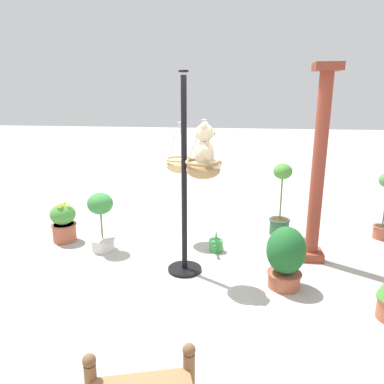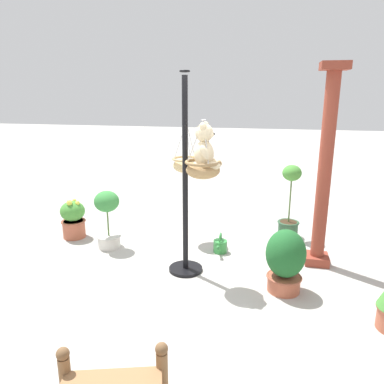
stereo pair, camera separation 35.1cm
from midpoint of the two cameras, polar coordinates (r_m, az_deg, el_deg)
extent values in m
plane|color=#ADAAA3|center=(4.87, -3.18, -12.72)|extent=(40.00, 40.00, 0.00)
cylinder|color=black|center=(4.55, -3.42, 1.91)|extent=(0.07, 0.07, 2.47)
cylinder|color=black|center=(4.97, -3.20, -11.84)|extent=(0.44, 0.44, 0.04)
torus|color=black|center=(4.43, -3.70, 18.14)|extent=(0.12, 0.12, 0.02)
ellipsoid|color=#A37F51|center=(4.33, -0.57, 3.42)|extent=(0.40, 0.40, 0.20)
torus|color=olive|center=(4.31, -0.58, 4.63)|extent=(0.43, 0.43, 0.04)
ellipsoid|color=silver|center=(4.32, -0.57, 3.68)|extent=(0.35, 0.35, 0.17)
cylinder|color=#B7B7BC|center=(4.19, -0.11, 7.69)|extent=(0.18, 0.11, 0.49)
cylinder|color=#B7B7BC|center=(4.34, 0.17, 7.96)|extent=(0.18, 0.11, 0.49)
cylinder|color=#B7B7BC|center=(4.29, -1.81, 7.85)|extent=(0.01, 0.20, 0.49)
torus|color=#B7B7BC|center=(4.25, -0.59, 11.09)|extent=(0.06, 0.06, 0.01)
ellipsoid|color=beige|center=(4.29, -0.45, 5.86)|extent=(0.27, 0.23, 0.32)
sphere|color=beige|center=(4.26, -0.45, 9.15)|extent=(0.23, 0.23, 0.21)
ellipsoid|color=beige|center=(4.25, 0.60, 8.92)|extent=(0.10, 0.08, 0.07)
sphere|color=black|center=(4.25, 1.02, 8.96)|extent=(0.03, 0.03, 0.03)
sphere|color=beige|center=(4.32, -0.32, 10.35)|extent=(0.08, 0.08, 0.08)
sphere|color=beige|center=(4.18, -0.60, 10.18)|extent=(0.08, 0.08, 0.08)
ellipsoid|color=beige|center=(4.42, 0.24, 6.65)|extent=(0.09, 0.16, 0.20)
ellipsoid|color=beige|center=(4.14, -0.25, 6.08)|extent=(0.09, 0.16, 0.20)
ellipsoid|color=beige|center=(4.37, 1.18, 4.48)|extent=(0.10, 0.18, 0.10)
ellipsoid|color=beige|center=(4.23, 0.96, 4.11)|extent=(0.10, 0.18, 0.10)
ellipsoid|color=tan|center=(5.64, -3.69, 4.07)|extent=(0.41, 0.41, 0.23)
torus|color=tan|center=(5.62, -3.71, 5.10)|extent=(0.44, 0.44, 0.04)
cylinder|color=#B7B7BC|center=(5.49, -3.43, 7.77)|extent=(0.18, 0.11, 0.56)
cylinder|color=#B7B7BC|center=(5.65, -3.12, 7.99)|extent=(0.18, 0.11, 0.56)
cylinder|color=#B7B7BC|center=(5.60, -4.72, 7.89)|extent=(0.01, 0.20, 0.56)
torus|color=#B7B7BC|center=(5.55, -3.81, 10.71)|extent=(0.06, 0.06, 0.01)
cylinder|color=brown|center=(5.11, 17.07, 3.10)|extent=(0.18, 0.18, 2.53)
cube|color=brown|center=(5.48, 16.09, -9.31)|extent=(0.32, 0.32, 0.12)
cube|color=brown|center=(5.02, 18.29, 17.94)|extent=(0.33, 0.33, 0.10)
sphere|color=brown|center=(2.64, -4.62, -23.22)|extent=(0.09, 0.09, 0.09)
sphere|color=brown|center=(2.68, -19.58, -23.42)|extent=(0.09, 0.09, 0.09)
cylinder|color=#2D5638|center=(6.23, 11.76, -5.28)|extent=(0.31, 0.31, 0.26)
torus|color=#294E32|center=(6.19, 11.82, -4.24)|extent=(0.35, 0.35, 0.03)
cylinder|color=#382819|center=(6.19, 11.81, -4.28)|extent=(0.27, 0.27, 0.03)
cylinder|color=#4C6B38|center=(6.09, 11.99, -1.11)|extent=(0.02, 0.02, 0.68)
ellipsoid|color=#478E38|center=(5.98, 12.24, 3.12)|extent=(0.29, 0.29, 0.25)
cylinder|color=#AD563D|center=(6.60, 25.88, -5.63)|extent=(0.25, 0.25, 0.21)
torus|color=#9C4E37|center=(6.57, 25.98, -4.87)|extent=(0.29, 0.29, 0.03)
cylinder|color=#382819|center=(6.57, 25.97, -4.91)|extent=(0.22, 0.22, 0.03)
cylinder|color=#AD563D|center=(4.65, 11.89, -13.12)|extent=(0.38, 0.38, 0.19)
torus|color=#9C4E37|center=(4.61, 11.95, -12.19)|extent=(0.42, 0.42, 0.03)
cylinder|color=#382819|center=(4.62, 11.95, -12.25)|extent=(0.33, 0.33, 0.03)
ellipsoid|color=#1E5B28|center=(4.49, 12.16, -8.83)|extent=(0.46, 0.46, 0.57)
cylinder|color=#AD563D|center=(6.22, -20.64, -5.90)|extent=(0.35, 0.35, 0.28)
torus|color=#9C4E37|center=(6.18, -20.76, -4.77)|extent=(0.39, 0.39, 0.03)
cylinder|color=#382819|center=(6.18, -20.75, -4.81)|extent=(0.31, 0.31, 0.03)
ellipsoid|color=#478E38|center=(6.13, -20.91, -3.27)|extent=(0.39, 0.39, 0.32)
sphere|color=#E5DB4C|center=(6.00, -21.34, -2.01)|extent=(0.09, 0.09, 0.09)
sphere|color=#E5DB4C|center=(6.03, -20.21, -2.06)|extent=(0.07, 0.07, 0.07)
sphere|color=#E5DB4C|center=(6.15, -20.69, -1.71)|extent=(0.06, 0.06, 0.06)
sphere|color=#E5DB4C|center=(6.11, -21.49, -1.87)|extent=(0.05, 0.05, 0.05)
cylinder|color=beige|center=(5.72, -15.34, -7.79)|extent=(0.33, 0.33, 0.19)
torus|color=#BCB7AE|center=(5.69, -15.40, -7.00)|extent=(0.36, 0.36, 0.03)
cylinder|color=#382819|center=(5.69, -15.39, -7.05)|extent=(0.29, 0.29, 0.03)
cylinder|color=#4C6B38|center=(5.62, -15.54, -5.08)|extent=(0.02, 0.02, 0.39)
ellipsoid|color=#38843D|center=(5.51, -15.79, -1.75)|extent=(0.37, 0.37, 0.31)
cylinder|color=#338C3F|center=(5.49, 1.88, -8.28)|extent=(0.20, 0.20, 0.18)
cylinder|color=#338C3F|center=(5.35, 1.72, -8.72)|extent=(0.17, 0.04, 0.14)
sphere|color=#287033|center=(5.26, 1.65, -8.51)|extent=(0.06, 0.06, 0.06)
torus|color=#338C3F|center=(5.44, 1.89, -7.03)|extent=(0.16, 0.02, 0.16)
camera|label=1|loc=(0.18, -92.27, -0.62)|focal=34.53mm
camera|label=2|loc=(0.18, 87.73, 0.62)|focal=34.53mm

